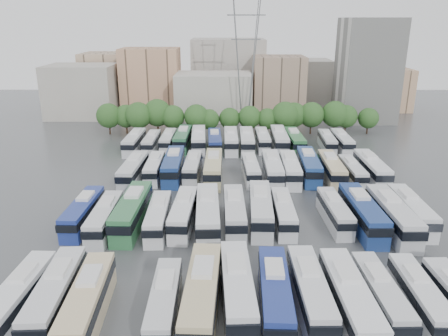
{
  "coord_description": "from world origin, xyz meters",
  "views": [
    {
      "loc": [
        -2.84,
        -57.42,
        25.68
      ],
      "look_at": [
        -3.06,
        8.8,
        3.0
      ],
      "focal_mm": 35.0,
      "sensor_mm": 36.0,
      "label": 1
    }
  ],
  "objects_px": {
    "bus_r3_s7": "(247,141)",
    "bus_r0_s8": "(310,292)",
    "bus_r2_s8": "(272,169)",
    "bus_r1_s13": "(411,210)",
    "bus_r2_s7": "(251,169)",
    "bus_r3_s13": "(342,141)",
    "bus_r0_s5": "(202,295)",
    "bus_r0_s0": "(18,298)",
    "bus_r0_s6": "(237,289)",
    "bus_r2_s3": "(173,165)",
    "bus_r0_s10": "(381,295)",
    "bus_r2_s1": "(133,170)",
    "bus_r0_s2": "(88,302)",
    "bus_r1_s7": "(261,209)",
    "bus_r3_s5": "(215,142)",
    "bus_r0_s4": "(164,302)",
    "bus_r2_s4": "(193,167)",
    "bus_r3_s12": "(327,141)",
    "bus_r3_s10": "(295,141)",
    "bus_r2_s13": "(371,168)",
    "bus_r3_s0": "(134,142)",
    "bus_r1_s3": "(158,217)",
    "electricity_pylon": "(246,50)",
    "bus_r1_s4": "(183,213)",
    "bus_r3_s4": "(199,139)",
    "bus_r2_s10": "(309,166)",
    "bus_r1_s6": "(234,212)",
    "bus_r0_s9": "(350,299)",
    "bus_r0_s7": "(275,294)",
    "bus_r1_s0": "(83,212)",
    "bus_r0_s1": "(56,294)",
    "bus_r2_s2": "(155,168)",
    "bus_r3_s8": "(263,140)",
    "bus_r1_s11": "(362,212)",
    "bus_r1_s5": "(208,213)",
    "bus_r3_s1": "(151,142)",
    "bus_r1_s10": "(335,211)",
    "bus_r3_s3": "(183,139)",
    "bus_r3_s2": "(168,140)",
    "bus_r1_s12": "(392,215)",
    "bus_r1_s8": "(283,212)",
    "bus_r3_s6": "(231,140)",
    "bus_r1_s2": "(132,211)",
    "bus_r0_s11": "(420,296)"
  },
  "relations": [
    {
      "from": "bus_r3_s7",
      "to": "bus_r0_s8",
      "type": "bearing_deg",
      "value": -85.71
    },
    {
      "from": "bus_r2_s8",
      "to": "bus_r1_s13",
      "type": "bearing_deg",
      "value": -44.28
    },
    {
      "from": "bus_r2_s7",
      "to": "bus_r3_s13",
      "type": "bearing_deg",
      "value": 39.22
    },
    {
      "from": "bus_r0_s5",
      "to": "bus_r0_s0",
      "type": "bearing_deg",
      "value": -177.07
    },
    {
      "from": "bus_r0_s6",
      "to": "bus_r2_s3",
      "type": "relative_size",
      "value": 0.96
    },
    {
      "from": "bus_r0_s10",
      "to": "bus_r2_s1",
      "type": "xyz_separation_m",
      "value": [
        -29.52,
        34.18,
        0.22
      ]
    },
    {
      "from": "bus_r0_s2",
      "to": "bus_r0_s0",
      "type": "bearing_deg",
      "value": 170.6
    },
    {
      "from": "bus_r1_s7",
      "to": "bus_r3_s5",
      "type": "bearing_deg",
      "value": 103.8
    },
    {
      "from": "bus_r0_s4",
      "to": "bus_r2_s4",
      "type": "relative_size",
      "value": 0.97
    },
    {
      "from": "bus_r0_s10",
      "to": "bus_r3_s12",
      "type": "xyz_separation_m",
      "value": [
        6.8,
        53.1,
        -0.03
      ]
    },
    {
      "from": "bus_r3_s13",
      "to": "bus_r3_s10",
      "type": "bearing_deg",
      "value": -178.64
    },
    {
      "from": "bus_r2_s13",
      "to": "bus_r3_s0",
      "type": "distance_m",
      "value": 46.42
    },
    {
      "from": "bus_r1_s3",
      "to": "bus_r2_s4",
      "type": "height_order",
      "value": "bus_r2_s4"
    },
    {
      "from": "electricity_pylon",
      "to": "bus_r1_s4",
      "type": "bearing_deg",
      "value": -100.45
    },
    {
      "from": "bus_r3_s4",
      "to": "bus_r3_s5",
      "type": "relative_size",
      "value": 1.07
    },
    {
      "from": "bus_r0_s4",
      "to": "bus_r2_s10",
      "type": "relative_size",
      "value": 0.83
    },
    {
      "from": "bus_r1_s6",
      "to": "bus_r3_s5",
      "type": "relative_size",
      "value": 1.0
    },
    {
      "from": "bus_r0_s9",
      "to": "bus_r0_s7",
      "type": "bearing_deg",
      "value": 170.39
    },
    {
      "from": "bus_r3_s0",
      "to": "bus_r2_s7",
      "type": "bearing_deg",
      "value": -35.04
    },
    {
      "from": "bus_r1_s0",
      "to": "bus_r2_s13",
      "type": "distance_m",
      "value": 46.35
    },
    {
      "from": "bus_r0_s1",
      "to": "bus_r2_s2",
      "type": "bearing_deg",
      "value": 81.73
    },
    {
      "from": "bus_r3_s8",
      "to": "bus_r1_s11",
      "type": "bearing_deg",
      "value": -75.4
    },
    {
      "from": "bus_r0_s2",
      "to": "bus_r0_s7",
      "type": "distance_m",
      "value": 16.79
    },
    {
      "from": "bus_r1_s6",
      "to": "bus_r2_s4",
      "type": "bearing_deg",
      "value": 109.09
    },
    {
      "from": "bus_r1_s6",
      "to": "bus_r0_s7",
      "type": "bearing_deg",
      "value": -80.56
    },
    {
      "from": "bus_r2_s13",
      "to": "bus_r1_s5",
      "type": "bearing_deg",
      "value": -146.04
    },
    {
      "from": "bus_r0_s0",
      "to": "bus_r3_s1",
      "type": "distance_m",
      "value": 53.32
    },
    {
      "from": "bus_r1_s10",
      "to": "bus_r3_s3",
      "type": "bearing_deg",
      "value": 121.21
    },
    {
      "from": "bus_r0_s0",
      "to": "bus_r2_s1",
      "type": "height_order",
      "value": "bus_r2_s1"
    },
    {
      "from": "bus_r2_s7",
      "to": "bus_r3_s2",
      "type": "distance_m",
      "value": 24.67
    },
    {
      "from": "bus_r1_s0",
      "to": "bus_r3_s0",
      "type": "height_order",
      "value": "bus_r3_s0"
    },
    {
      "from": "bus_r1_s12",
      "to": "bus_r3_s10",
      "type": "xyz_separation_m",
      "value": [
        -6.97,
        36.28,
        -0.16
      ]
    },
    {
      "from": "bus_r0_s1",
      "to": "bus_r0_s2",
      "type": "relative_size",
      "value": 0.99
    },
    {
      "from": "bus_r0_s1",
      "to": "bus_r1_s8",
      "type": "xyz_separation_m",
      "value": [
        23.08,
        18.24,
        -0.18
      ]
    },
    {
      "from": "bus_r0_s4",
      "to": "bus_r3_s7",
      "type": "bearing_deg",
      "value": 78.71
    },
    {
      "from": "bus_r1_s13",
      "to": "bus_r3_s8",
      "type": "height_order",
      "value": "bus_r1_s13"
    },
    {
      "from": "bus_r2_s10",
      "to": "bus_r3_s6",
      "type": "bearing_deg",
      "value": 130.9
    },
    {
      "from": "bus_r1_s6",
      "to": "bus_r2_s1",
      "type": "height_order",
      "value": "bus_r2_s1"
    },
    {
      "from": "bus_r0_s7",
      "to": "bus_r1_s8",
      "type": "xyz_separation_m",
      "value": [
        3.08,
        18.13,
        -0.18
      ]
    },
    {
      "from": "bus_r1_s6",
      "to": "bus_r1_s7",
      "type": "height_order",
      "value": "bus_r1_s7"
    },
    {
      "from": "bus_r0_s4",
      "to": "bus_r2_s4",
      "type": "xyz_separation_m",
      "value": [
        -0.13,
        37.36,
        0.06
      ]
    },
    {
      "from": "bus_r0_s1",
      "to": "bus_r0_s10",
      "type": "xyz_separation_m",
      "value": [
        29.73,
        0.2,
        -0.18
      ]
    },
    {
      "from": "bus_r0_s1",
      "to": "bus_r3_s2",
      "type": "bearing_deg",
      "value": 83.41
    },
    {
      "from": "bus_r2_s2",
      "to": "bus_r3_s1",
      "type": "xyz_separation_m",
      "value": [
        -3.18,
        16.5,
        -0.03
      ]
    },
    {
      "from": "bus_r1_s2",
      "to": "bus_r0_s2",
      "type": "bearing_deg",
      "value": -88.67
    },
    {
      "from": "bus_r0_s2",
      "to": "bus_r2_s10",
      "type": "xyz_separation_m",
      "value": [
        26.43,
        37.81,
        0.11
      ]
    },
    {
      "from": "bus_r1_s5",
      "to": "bus_r2_s7",
      "type": "xyz_separation_m",
      "value": [
        6.55,
        18.46,
        -0.38
      ]
    },
    {
      "from": "bus_r0_s0",
      "to": "bus_r3_s7",
      "type": "height_order",
      "value": "bus_r3_s7"
    },
    {
      "from": "bus_r0_s1",
      "to": "bus_r0_s11",
      "type": "bearing_deg",
      "value": -2.76
    },
    {
      "from": "bus_r2_s7",
      "to": "bus_r3_s10",
      "type": "bearing_deg",
      "value": 57.88
    }
  ]
}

